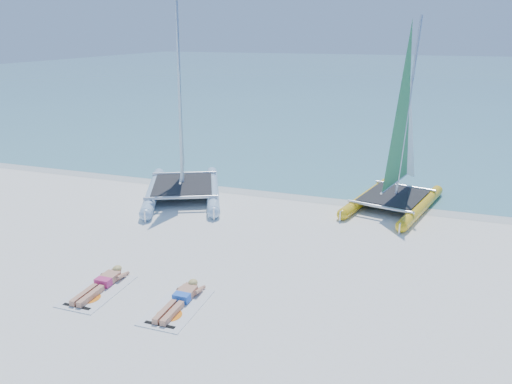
% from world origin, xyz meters
% --- Properties ---
extents(ground, '(140.00, 140.00, 0.00)m').
position_xyz_m(ground, '(0.00, 0.00, 0.00)').
color(ground, white).
rests_on(ground, ground).
extents(sea, '(140.00, 115.00, 0.01)m').
position_xyz_m(sea, '(0.00, 63.00, 0.01)').
color(sea, '#68ADAA').
rests_on(sea, ground).
extents(wet_sand_strip, '(140.00, 1.40, 0.01)m').
position_xyz_m(wet_sand_strip, '(0.00, 5.50, 0.00)').
color(wet_sand_strip, silver).
rests_on(wet_sand_strip, ground).
extents(catamaran_blue, '(4.61, 5.99, 7.37)m').
position_xyz_m(catamaran_blue, '(-3.94, 4.05, 2.20)').
color(catamaran_blue, '#A4C2D7').
rests_on(catamaran_blue, ground).
extents(catamaran_yellow, '(3.34, 5.25, 6.50)m').
position_xyz_m(catamaran_yellow, '(3.58, 5.77, 2.05)').
color(catamaran_yellow, yellow).
rests_on(catamaran_yellow, ground).
extents(towel_a, '(1.00, 1.85, 0.02)m').
position_xyz_m(towel_a, '(-2.54, -3.02, 0.01)').
color(towel_a, white).
rests_on(towel_a, ground).
extents(sunbather_a, '(0.37, 1.73, 0.26)m').
position_xyz_m(sunbather_a, '(-2.54, -2.83, 0.12)').
color(sunbather_a, tan).
rests_on(sunbather_a, towel_a).
extents(towel_b, '(1.00, 1.85, 0.02)m').
position_xyz_m(towel_b, '(-0.46, -3.05, 0.01)').
color(towel_b, white).
rests_on(towel_b, ground).
extents(sunbather_b, '(0.37, 1.73, 0.26)m').
position_xyz_m(sunbather_b, '(-0.46, -2.85, 0.12)').
color(sunbather_b, tan).
rests_on(sunbather_b, towel_b).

